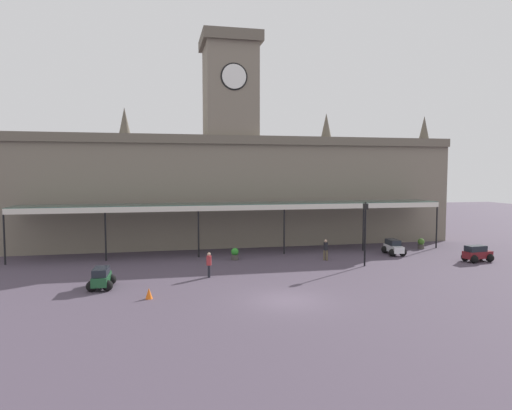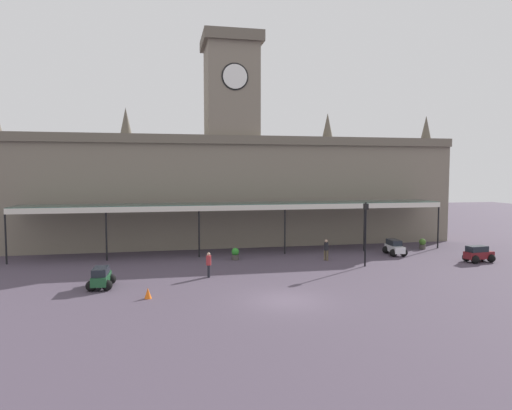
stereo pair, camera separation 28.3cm
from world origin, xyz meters
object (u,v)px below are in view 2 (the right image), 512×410
(car_white_estate, at_px, (395,248))
(planter_near_kerb, at_px, (422,244))
(victorian_lamppost, at_px, (366,226))
(planter_forecourt_centre, at_px, (235,254))
(pedestrian_near_entrance, at_px, (326,249))
(pedestrian_crossing_forecourt, at_px, (209,264))
(car_maroon_estate, at_px, (478,255))
(traffic_cone, at_px, (148,293))
(car_green_estate, at_px, (101,279))

(car_white_estate, relative_size, planter_near_kerb, 2.42)
(car_white_estate, xyz_separation_m, victorian_lamppost, (-4.50, -3.85, 2.44))
(car_white_estate, bearing_deg, planter_near_kerb, 28.44)
(planter_forecourt_centre, bearing_deg, pedestrian_near_entrance, -13.43)
(pedestrian_crossing_forecourt, bearing_deg, car_white_estate, 17.19)
(car_white_estate, relative_size, pedestrian_near_entrance, 1.39)
(car_white_estate, height_order, car_maroon_estate, same)
(pedestrian_near_entrance, xyz_separation_m, pedestrian_crossing_forecourt, (-9.69, -3.88, 0.00))
(car_white_estate, xyz_separation_m, pedestrian_near_entrance, (-6.55, -1.15, 0.34))
(planter_near_kerb, bearing_deg, traffic_cone, -154.22)
(car_white_estate, xyz_separation_m, planter_forecourt_centre, (-13.59, 0.53, -0.07))
(car_white_estate, distance_m, pedestrian_crossing_forecourt, 17.01)
(car_maroon_estate, xyz_separation_m, traffic_cone, (-24.94, -5.35, -0.26))
(victorian_lamppost, distance_m, planter_near_kerb, 10.64)
(pedestrian_crossing_forecourt, height_order, victorian_lamppost, victorian_lamppost)
(pedestrian_near_entrance, height_order, traffic_cone, pedestrian_near_entrance)
(car_white_estate, relative_size, traffic_cone, 3.85)
(car_white_estate, xyz_separation_m, planter_near_kerb, (3.93, 2.13, -0.07))
(car_green_estate, bearing_deg, planter_forecourt_centre, 37.11)
(pedestrian_near_entrance, height_order, planter_near_kerb, pedestrian_near_entrance)
(pedestrian_crossing_forecourt, xyz_separation_m, planter_forecourt_centre, (2.66, 5.56, -0.42))
(car_maroon_estate, bearing_deg, pedestrian_near_entrance, 165.56)
(car_green_estate, xyz_separation_m, planter_forecourt_centre, (9.31, 7.04, -0.07))
(planter_near_kerb, bearing_deg, pedestrian_crossing_forecourt, -160.48)
(car_white_estate, height_order, victorian_lamppost, victorian_lamppost)
(car_green_estate, bearing_deg, car_maroon_estate, 4.96)
(pedestrian_crossing_forecourt, bearing_deg, car_green_estate, -167.42)
(pedestrian_near_entrance, bearing_deg, planter_near_kerb, 17.35)
(car_white_estate, distance_m, planter_near_kerb, 4.47)
(planter_near_kerb, bearing_deg, pedestrian_near_entrance, -162.65)
(traffic_cone, bearing_deg, planter_near_kerb, 25.78)
(planter_forecourt_centre, bearing_deg, victorian_lamppost, -25.77)
(car_green_estate, bearing_deg, car_white_estate, 15.87)
(car_maroon_estate, distance_m, victorian_lamppost, 9.71)
(car_maroon_estate, height_order, planter_near_kerb, car_maroon_estate)
(car_maroon_estate, height_order, traffic_cone, car_maroon_estate)
(pedestrian_near_entrance, height_order, planter_forecourt_centre, pedestrian_near_entrance)
(car_white_estate, bearing_deg, car_maroon_estate, -39.92)
(car_green_estate, xyz_separation_m, pedestrian_near_entrance, (16.34, 5.36, 0.34))
(car_white_estate, height_order, pedestrian_crossing_forecourt, pedestrian_crossing_forecourt)
(traffic_cone, bearing_deg, planter_forecourt_centre, 57.11)
(pedestrian_near_entrance, bearing_deg, car_green_estate, -161.83)
(car_green_estate, distance_m, traffic_cone, 4.11)
(car_maroon_estate, distance_m, planter_near_kerb, 6.30)
(car_green_estate, xyz_separation_m, pedestrian_crossing_forecourt, (6.65, 1.48, 0.34))
(car_maroon_estate, height_order, pedestrian_crossing_forecourt, pedestrian_crossing_forecourt)
(car_green_estate, distance_m, victorian_lamppost, 18.75)
(car_green_estate, height_order, traffic_cone, car_green_estate)
(car_maroon_estate, xyz_separation_m, pedestrian_near_entrance, (-11.45, 2.95, 0.34))
(car_green_estate, bearing_deg, planter_near_kerb, 17.85)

